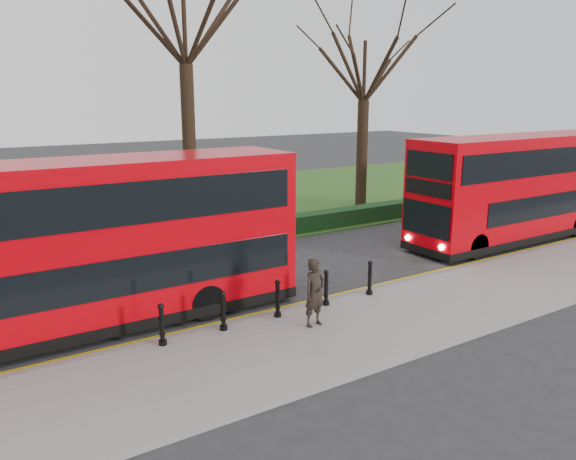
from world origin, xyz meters
TOP-DOWN VIEW (x-y plane):
  - ground at (0.00, 0.00)m, footprint 120.00×120.00m
  - pavement at (0.00, -3.00)m, footprint 60.00×4.00m
  - kerb at (0.00, -1.00)m, footprint 60.00×0.25m
  - grass_verge at (0.00, 15.00)m, footprint 60.00×18.00m
  - hedge at (0.00, 6.80)m, footprint 60.00×0.90m
  - yellow_line_outer at (0.00, -0.70)m, footprint 60.00×0.10m
  - yellow_line_inner at (0.00, -0.50)m, footprint 60.00×0.10m
  - tree_mid at (2.00, 10.00)m, footprint 8.50×8.50m
  - tree_right at (12.00, 10.00)m, footprint 6.67×6.67m
  - bollard_row at (-0.42, -1.35)m, footprint 6.67×0.15m
  - bus_lead at (-4.67, 0.96)m, footprint 11.12×2.55m
  - bus_rear at (12.89, 0.79)m, footprint 11.05×2.54m
  - pedestrian at (0.09, -2.36)m, footprint 0.72×0.53m

SIDE VIEW (x-z plane):
  - ground at x=0.00m, z-range 0.00..0.00m
  - yellow_line_outer at x=0.00m, z-range 0.00..0.01m
  - yellow_line_inner at x=0.00m, z-range 0.00..0.01m
  - grass_verge at x=0.00m, z-range 0.00..0.06m
  - pavement at x=0.00m, z-range 0.00..0.15m
  - kerb at x=0.00m, z-range -0.01..0.15m
  - hedge at x=0.00m, z-range 0.00..0.80m
  - bollard_row at x=-0.42m, z-range 0.15..1.15m
  - pedestrian at x=0.09m, z-range 0.15..1.95m
  - bus_rear at x=12.89m, z-range 0.02..4.41m
  - bus_lead at x=-4.67m, z-range 0.02..4.44m
  - tree_right at x=12.00m, z-range 2.36..12.79m
  - tree_mid at x=2.00m, z-range 3.03..16.31m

